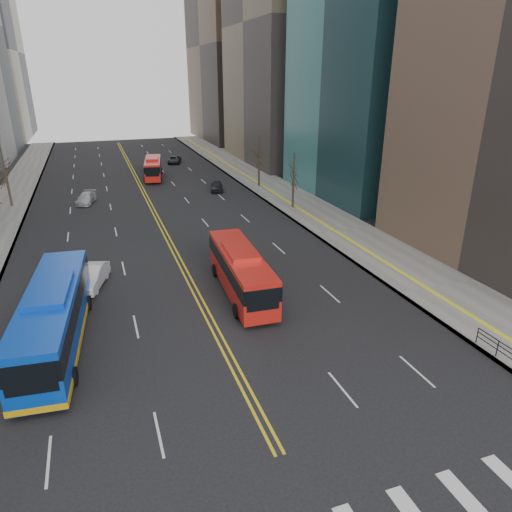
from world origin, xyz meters
TOP-DOWN VIEW (x-y plane):
  - sidewalk_right at (17.50, 45.00)m, footprint 7.00×130.00m
  - centerline at (0.00, 55.00)m, footprint 0.55×100.00m
  - office_towers at (0.12, 68.51)m, footprint 83.00×134.00m
  - street_trees at (-7.18, 34.55)m, footprint 35.20×47.20m
  - blue_bus at (-9.26, 17.35)m, footprint 4.05×13.41m
  - red_bus_near at (3.18, 20.35)m, footprint 3.22×11.05m
  - red_bus_far at (2.58, 62.85)m, footprint 3.87×10.22m
  - car_white at (-7.23, 25.17)m, footprint 3.02×5.08m
  - car_dark_mid at (9.64, 51.51)m, footprint 2.51×4.24m
  - car_silver at (-7.41, 50.76)m, footprint 2.92×4.75m
  - car_dark_far at (7.84, 74.37)m, footprint 3.25×4.80m

SIDE VIEW (x-z plane):
  - centerline at x=0.00m, z-range 0.00..0.01m
  - sidewalk_right at x=17.50m, z-range 0.00..0.15m
  - car_dark_far at x=7.84m, z-range 0.00..1.22m
  - car_silver at x=-7.41m, z-range 0.00..1.29m
  - car_dark_mid at x=9.64m, z-range 0.00..1.35m
  - car_white at x=-7.23m, z-range 0.00..1.58m
  - red_bus_far at x=2.58m, z-range 0.19..3.38m
  - red_bus_near at x=3.18m, z-range 0.20..3.67m
  - blue_bus at x=-9.26m, z-range 0.09..3.91m
  - street_trees at x=-7.18m, z-range 1.07..8.67m
  - office_towers at x=0.12m, z-range -5.08..52.92m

